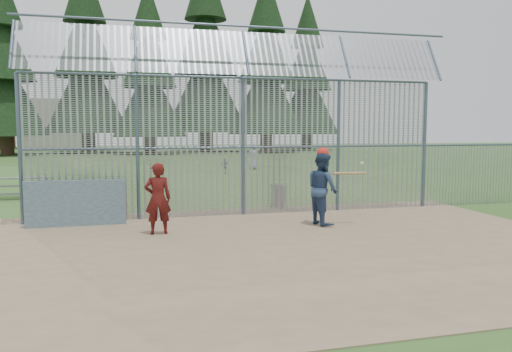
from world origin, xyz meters
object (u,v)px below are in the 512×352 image
object	(u,v)px
batter	(322,189)
bleacher	(4,187)
onlooker	(158,198)
trash_can	(279,196)
dugout_wall	(76,203)

from	to	relation	value
batter	bleacher	distance (m)	11.94
onlooker	batter	bearing A→B (deg)	-178.12
bleacher	trash_can	bearing A→B (deg)	-26.04
batter	trash_can	distance (m)	3.13
batter	onlooker	world-z (taller)	batter
dugout_wall	onlooker	bearing A→B (deg)	-37.15
onlooker	bleacher	distance (m)	9.12
batter	bleacher	xyz separation A→B (m)	(-9.29, 7.48, -0.56)
trash_can	bleacher	xyz separation A→B (m)	(-9.04, 4.42, 0.03)
dugout_wall	trash_can	distance (m)	6.25
onlooker	bleacher	size ratio (longest dim) A/B	0.57
batter	trash_can	size ratio (longest dim) A/B	2.32
batter	bleacher	world-z (taller)	batter
trash_can	bleacher	world-z (taller)	trash_can
batter	trash_can	xyz separation A→B (m)	(-0.25, 3.06, -0.59)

